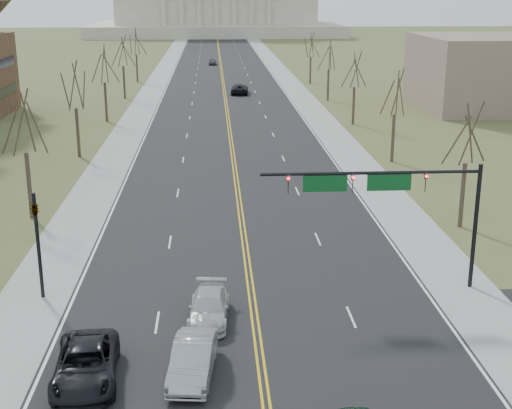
{
  "coord_description": "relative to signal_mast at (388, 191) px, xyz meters",
  "views": [
    {
      "loc": [
        -1.98,
        -23.22,
        16.33
      ],
      "look_at": [
        0.7,
        20.51,
        3.0
      ],
      "focal_mm": 50.0,
      "sensor_mm": 36.0,
      "label": 1
    }
  ],
  "objects": [
    {
      "name": "sidewalk_right",
      "position": [
        4.55,
        96.5,
        -5.75
      ],
      "size": [
        4.0,
        380.0,
        0.03
      ],
      "primitive_type": "cube",
      "color": "gray",
      "rests_on": "ground"
    },
    {
      "name": "tree_l_0",
      "position": [
        -22.95,
        14.5,
        1.18
      ],
      "size": [
        3.96,
        3.96,
        9.0
      ],
      "color": "#32231D",
      "rests_on": "ground"
    },
    {
      "name": "car_sb_inner_lead",
      "position": [
        -10.48,
        -8.88,
        -4.94
      ],
      "size": [
        2.25,
        5.09,
        1.62
      ],
      "primitive_type": "imported",
      "rotation": [
        0.0,
        0.0,
        -0.11
      ],
      "color": "#93969A",
      "rests_on": "road"
    },
    {
      "name": "tree_r_0",
      "position": [
        8.05,
        10.5,
        0.79
      ],
      "size": [
        3.74,
        3.74,
        8.5
      ],
      "color": "#32231D",
      "rests_on": "ground"
    },
    {
      "name": "edge_line_right",
      "position": [
        2.35,
        96.5,
        -5.75
      ],
      "size": [
        0.15,
        380.0,
        0.01
      ],
      "primitive_type": "cube",
      "color": "silver",
      "rests_on": "road"
    },
    {
      "name": "tree_r_4",
      "position": [
        8.05,
        90.5,
        0.79
      ],
      "size": [
        3.74,
        3.74,
        8.5
      ],
      "color": "#32231D",
      "rests_on": "ground"
    },
    {
      "name": "tree_r_2",
      "position": [
        8.05,
        50.5,
        0.79
      ],
      "size": [
        3.74,
        3.74,
        8.5
      ],
      "color": "#32231D",
      "rests_on": "ground"
    },
    {
      "name": "car_far_nb",
      "position": [
        -5.03,
        78.31,
        -4.96
      ],
      "size": [
        3.03,
        5.84,
        1.57
      ],
      "primitive_type": "imported",
      "rotation": [
        0.0,
        0.0,
        3.07
      ],
      "color": "black",
      "rests_on": "road"
    },
    {
      "name": "signal_mast",
      "position": [
        0.0,
        0.0,
        0.0
      ],
      "size": [
        12.12,
        0.44,
        7.2
      ],
      "color": "black",
      "rests_on": "ground"
    },
    {
      "name": "tree_l_4",
      "position": [
        -22.95,
        94.5,
        1.18
      ],
      "size": [
        3.96,
        3.96,
        9.0
      ],
      "color": "#32231D",
      "rests_on": "ground"
    },
    {
      "name": "sidewalk_left",
      "position": [
        -19.45,
        96.5,
        -5.75
      ],
      "size": [
        4.0,
        380.0,
        0.03
      ],
      "primitive_type": "cube",
      "color": "gray",
      "rests_on": "ground"
    },
    {
      "name": "tree_r_3",
      "position": [
        8.05,
        70.5,
        0.79
      ],
      "size": [
        3.74,
        3.74,
        8.5
      ],
      "color": "#32231D",
      "rests_on": "ground"
    },
    {
      "name": "tree_l_2",
      "position": [
        -22.95,
        54.5,
        1.18
      ],
      "size": [
        3.96,
        3.96,
        9.0
      ],
      "color": "#32231D",
      "rests_on": "ground"
    },
    {
      "name": "cross_road",
      "position": [
        -7.45,
        -7.5,
        -5.76
      ],
      "size": [
        120.0,
        14.0,
        0.01
      ],
      "primitive_type": "cube",
      "color": "black",
      "rests_on": "ground"
    },
    {
      "name": "road",
      "position": [
        -7.45,
        96.5,
        -5.76
      ],
      "size": [
        20.0,
        380.0,
        0.01
      ],
      "primitive_type": "cube",
      "color": "black",
      "rests_on": "ground"
    },
    {
      "name": "signal_left",
      "position": [
        -18.95,
        0.0,
        -2.05
      ],
      "size": [
        0.32,
        0.36,
        6.0
      ],
      "color": "black",
      "rests_on": "ground"
    },
    {
      "name": "edge_line_left",
      "position": [
        -17.25,
        96.5,
        -5.75
      ],
      "size": [
        0.15,
        380.0,
        0.01
      ],
      "primitive_type": "cube",
      "color": "silver",
      "rests_on": "road"
    },
    {
      "name": "car_far_sb",
      "position": [
        -9.29,
        124.2,
        -5.04
      ],
      "size": [
        1.84,
        4.23,
        1.42
      ],
      "primitive_type": "imported",
      "rotation": [
        0.0,
        0.0,
        0.04
      ],
      "color": "#494B51",
      "rests_on": "road"
    },
    {
      "name": "tree_l_3",
      "position": [
        -22.95,
        74.5,
        1.18
      ],
      "size": [
        3.96,
        3.96,
        9.0
      ],
      "color": "#32231D",
      "rests_on": "ground"
    },
    {
      "name": "car_sb_inner_second",
      "position": [
        -9.79,
        -3.38,
        -5.05
      ],
      "size": [
        2.29,
        4.97,
        1.41
      ],
      "primitive_type": "imported",
      "rotation": [
        0.0,
        0.0,
        -0.07
      ],
      "color": "#B3B3B3",
      "rests_on": "road"
    },
    {
      "name": "tree_r_1",
      "position": [
        8.05,
        30.5,
        0.79
      ],
      "size": [
        3.74,
        3.74,
        8.5
      ],
      "color": "#32231D",
      "rests_on": "ground"
    },
    {
      "name": "bldg_right_mass",
      "position": [
        32.55,
        62.5,
        -0.76
      ],
      "size": [
        25.0,
        20.0,
        10.0
      ],
      "primitive_type": "cube",
      "color": "#7B6557",
      "rests_on": "ground"
    },
    {
      "name": "car_sb_outer_lead",
      "position": [
        -15.08,
        -9.02,
        -4.95
      ],
      "size": [
        3.11,
        5.98,
        1.61
      ],
      "primitive_type": "imported",
      "rotation": [
        0.0,
        0.0,
        0.08
      ],
      "color": "black",
      "rests_on": "road"
    },
    {
      "name": "tree_l_1",
      "position": [
        -22.95,
        34.5,
        1.18
      ],
      "size": [
        3.96,
        3.96,
        9.0
      ],
      "color": "#32231D",
      "rests_on": "ground"
    },
    {
      "name": "center_line",
      "position": [
        -7.45,
        96.5,
        -5.75
      ],
      "size": [
        0.42,
        380.0,
        0.01
      ],
      "primitive_type": "cube",
      "color": "gold",
      "rests_on": "road"
    }
  ]
}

